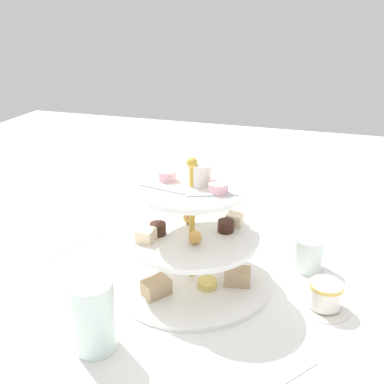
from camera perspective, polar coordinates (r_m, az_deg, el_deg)
name	(u,v)px	position (r m, az deg, el deg)	size (l,w,h in m)	color
ground_plane	(192,280)	(0.88, 0.00, -11.19)	(2.40, 2.40, 0.00)	white
tiered_serving_stand	(192,245)	(0.84, 0.04, -6.82)	(0.31, 0.31, 0.25)	white
water_glass_tall_right	(93,315)	(0.71, -12.58, -15.22)	(0.07, 0.07, 0.12)	silver
water_glass_short_left	(308,253)	(0.93, 14.64, -7.56)	(0.06, 0.06, 0.07)	silver
teacup_with_saucer	(325,296)	(0.83, 16.73, -12.69)	(0.09, 0.09, 0.05)	white
butter_knife_left	(81,243)	(1.03, -14.10, -6.36)	(0.17, 0.01, 0.00)	silver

